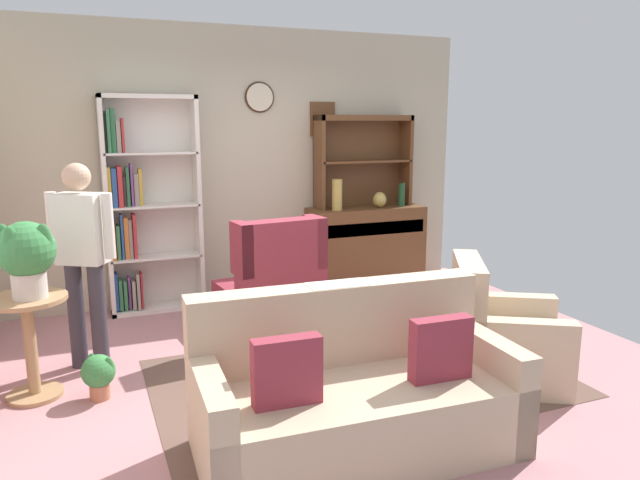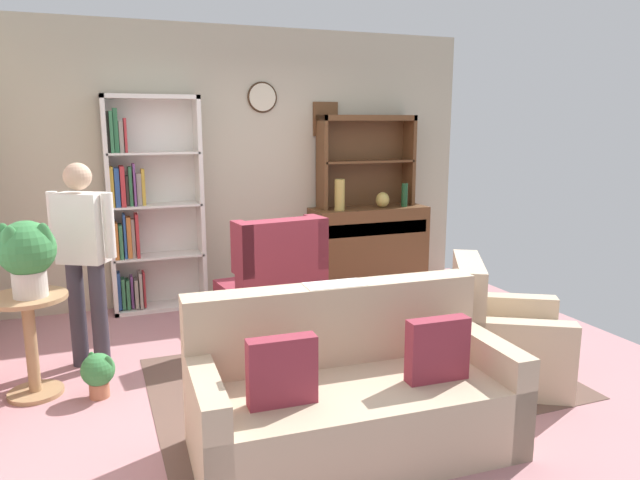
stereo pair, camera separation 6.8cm
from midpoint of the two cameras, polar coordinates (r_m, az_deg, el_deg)
The scene contains 16 objects.
ground_plane at distance 4.66m, azimuth -0.64°, elevation -12.20°, with size 5.40×4.60×0.02m, color #B27A7F.
wall_back at distance 6.32m, azimuth -7.78°, elevation 7.18°, with size 5.00×0.09×2.80m.
area_rug at distance 4.48m, azimuth 3.24°, elevation -13.05°, with size 2.92×1.86×0.01m, color brown.
bookshelf at distance 6.01m, azimuth -16.87°, elevation 2.95°, with size 0.90×0.30×2.10m.
sideboard at distance 6.65m, azimuth 4.13°, elevation -0.34°, with size 1.30×0.45×0.92m.
sideboard_hutch at distance 6.62m, azimuth 3.84°, elevation 8.77°, with size 1.10×0.26×1.00m.
vase_tall at distance 6.33m, azimuth 1.34°, elevation 4.38°, with size 0.11×0.11×0.33m, color tan.
vase_round at distance 6.57m, azimuth 5.47°, elevation 3.87°, with size 0.15×0.15×0.17m, color tan.
bottle_wine at distance 6.67m, azimuth 7.55°, elevation 4.33°, with size 0.07×0.07×0.26m, color #194223.
couch_floral at distance 3.51m, azimuth 2.73°, elevation -14.71°, with size 1.83×0.92×0.90m.
armchair_floral at distance 4.55m, azimuth 16.63°, elevation -9.25°, with size 1.05×1.04×0.88m.
wingback_chair at distance 5.25m, azimuth -5.00°, elevation -4.94°, with size 0.87×0.89×1.05m.
plant_stand at distance 4.49m, azimuth -26.53°, elevation -8.26°, with size 0.52×0.52×0.71m.
potted_plant_large at distance 4.31m, azimuth -26.83°, elevation -1.18°, with size 0.37×0.37×0.51m.
potted_plant_small at distance 4.38m, azimuth -20.93°, elevation -11.89°, with size 0.23×0.23×0.31m.
person_reading at distance 4.73m, azimuth -22.26°, elevation -1.04°, with size 0.49×0.35×1.56m.
Camera 1 is at (-1.60, -3.97, 1.85)m, focal length 33.29 mm.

